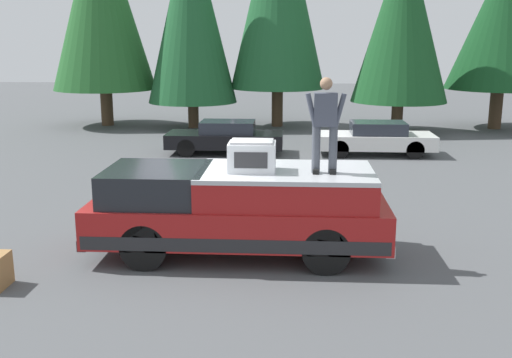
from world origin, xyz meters
The scene contains 9 objects.
ground_plane centered at (0.00, 0.00, 0.00)m, with size 90.00×90.00×0.00m, color #4C4F51.
pickup_truck centered at (-0.19, -0.66, 0.87)m, with size 2.01×5.54×1.65m.
compressor_unit centered at (-0.33, -0.92, 1.93)m, with size 0.65×0.84×0.56m.
person_on_truck_bed centered at (-0.41, -2.21, 2.55)m, with size 0.29×0.72×1.69m.
parked_car_white centered at (10.11, -4.57, 0.58)m, with size 1.64×4.10×1.16m.
parked_car_black centered at (10.03, 0.72, 0.58)m, with size 1.64×4.10×1.16m.
conifer_far_left centered at (16.83, -10.84, 4.82)m, with size 4.72×4.72×7.87m.
conifer_left centered at (15.57, -6.22, 4.86)m, with size 4.12×4.12×8.43m.
conifer_center_right centered at (16.32, 2.90, 5.25)m, with size 4.01×4.01×9.35m.
Camera 1 is at (-10.92, -1.63, 3.98)m, focal length 42.07 mm.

